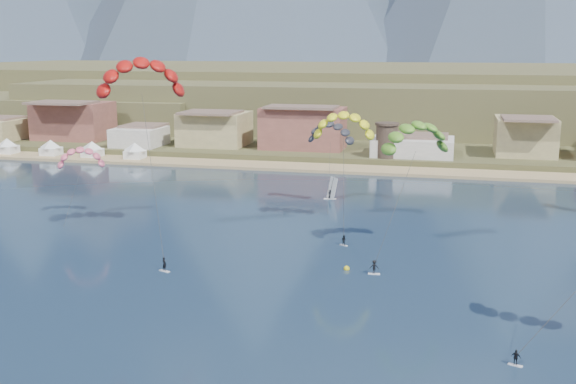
% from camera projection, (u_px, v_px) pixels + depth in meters
% --- Properties ---
extents(ground, '(2400.00, 2400.00, 0.00)m').
position_uv_depth(ground, '(205.00, 372.00, 61.92)').
color(ground, '#0D2131').
rests_on(ground, ground).
extents(beach, '(2200.00, 12.00, 0.90)m').
position_uv_depth(beach, '(361.00, 169.00, 162.69)').
color(beach, tan).
rests_on(beach, ground).
extents(land, '(2200.00, 900.00, 4.00)m').
position_uv_depth(land, '(431.00, 80.00, 594.56)').
color(land, brown).
rests_on(land, ground).
extents(foothills, '(940.00, 210.00, 18.00)m').
position_uv_depth(foothills, '(459.00, 96.00, 276.02)').
color(foothills, brown).
rests_on(foothills, ground).
extents(town, '(400.00, 24.00, 12.00)m').
position_uv_depth(town, '(222.00, 125.00, 185.47)').
color(town, silver).
rests_on(town, ground).
extents(watchtower, '(5.82, 5.82, 8.60)m').
position_uv_depth(watchtower, '(387.00, 140.00, 167.89)').
color(watchtower, '#47382D').
rests_on(watchtower, ground).
extents(beach_tents, '(43.40, 6.40, 5.00)m').
position_uv_depth(beach_tents, '(70.00, 144.00, 179.45)').
color(beach_tents, white).
rests_on(beach_tents, ground).
extents(kitesurfer_red, '(15.84, 18.66, 29.74)m').
position_uv_depth(kitesurfer_red, '(141.00, 71.00, 98.13)').
color(kitesurfer_red, silver).
rests_on(kitesurfer_red, ground).
extents(kitesurfer_yellow, '(10.39, 14.05, 20.77)m').
position_uv_depth(kitesurfer_yellow, '(344.00, 121.00, 108.92)').
color(kitesurfer_yellow, silver).
rests_on(kitesurfer_yellow, ground).
extents(kitesurfer_green, '(10.75, 15.79, 20.70)m').
position_uv_depth(kitesurfer_green, '(416.00, 133.00, 94.47)').
color(kitesurfer_green, silver).
rests_on(kitesurfer_green, ground).
extents(distant_kite_pink, '(8.66, 7.25, 14.18)m').
position_uv_depth(distant_kite_pink, '(80.00, 154.00, 116.14)').
color(distant_kite_pink, '#262626').
rests_on(distant_kite_pink, ground).
extents(distant_kite_dark, '(9.54, 6.59, 17.27)m').
position_uv_depth(distant_kite_dark, '(331.00, 129.00, 123.97)').
color(distant_kite_dark, '#262626').
rests_on(distant_kite_dark, ground).
extents(windsurfer, '(2.44, 2.65, 4.24)m').
position_uv_depth(windsurfer, '(331.00, 192.00, 131.82)').
color(windsurfer, silver).
rests_on(windsurfer, ground).
extents(buoy, '(0.79, 0.79, 0.79)m').
position_uv_depth(buoy, '(347.00, 269.00, 90.35)').
color(buoy, gold).
rests_on(buoy, ground).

